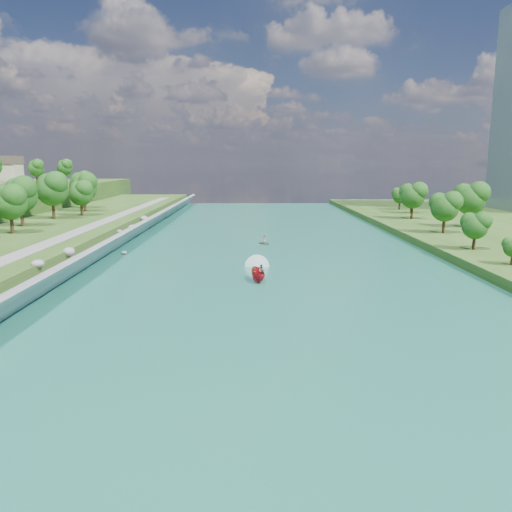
{
  "coord_description": "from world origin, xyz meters",
  "views": [
    {
      "loc": [
        -2.87,
        -52.52,
        14.93
      ],
      "look_at": [
        -2.17,
        14.81,
        2.5
      ],
      "focal_mm": 35.0,
      "sensor_mm": 36.0,
      "label": 1
    }
  ],
  "objects": [
    {
      "name": "riprap_bank",
      "position": [
        -25.87,
        19.54,
        1.83
      ],
      "size": [
        4.73,
        236.0,
        4.26
      ],
      "color": "slate",
      "rests_on": "ground"
    },
    {
      "name": "raft",
      "position": [
        -0.32,
        40.25,
        0.46
      ],
      "size": [
        3.13,
        3.28,
        1.62
      ],
      "rotation": [
        0.0,
        0.0,
        0.64
      ],
      "color": "gray",
      "rests_on": "river_water"
    },
    {
      "name": "ground",
      "position": [
        0.0,
        0.0,
        0.0
      ],
      "size": [
        260.0,
        260.0,
        0.0
      ],
      "primitive_type": "plane",
      "color": "#2D5119",
      "rests_on": "ground"
    },
    {
      "name": "motorboat",
      "position": [
        -1.97,
        11.56,
        0.84
      ],
      "size": [
        3.6,
        19.06,
        2.01
      ],
      "rotation": [
        0.0,
        0.0,
        3.24
      ],
      "color": "#AB0D1A",
      "rests_on": "river_water"
    },
    {
      "name": "trees_east",
      "position": [
        39.9,
        34.92,
        6.46
      ],
      "size": [
        17.07,
        138.84,
        11.72
      ],
      "color": "#184813",
      "rests_on": "berm_east"
    },
    {
      "name": "riverside_path",
      "position": [
        -32.5,
        20.0,
        3.55
      ],
      "size": [
        3.0,
        200.0,
        0.1
      ],
      "primitive_type": "cube",
      "color": "gray",
      "rests_on": "berm_west"
    },
    {
      "name": "trees_ridge",
      "position": [
        -73.92,
        95.59,
        13.53
      ],
      "size": [
        22.38,
        49.21,
        10.15
      ],
      "color": "#184813",
      "rests_on": "ridge_west"
    },
    {
      "name": "river_water",
      "position": [
        0.0,
        20.0,
        0.05
      ],
      "size": [
        55.0,
        240.0,
        0.1
      ],
      "primitive_type": "cube",
      "color": "#196255",
      "rests_on": "ground"
    }
  ]
}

